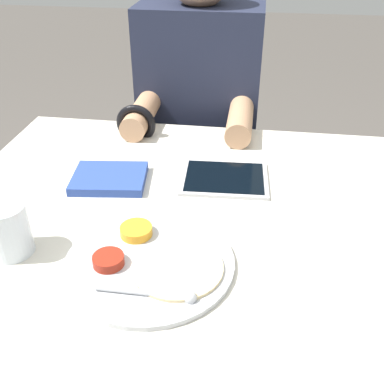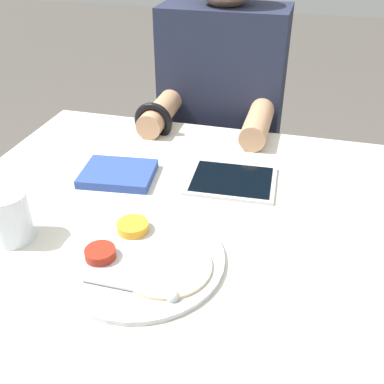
# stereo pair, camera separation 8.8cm
# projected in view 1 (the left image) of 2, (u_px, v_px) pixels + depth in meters

# --- Properties ---
(dining_table) EXTENTS (1.10, 0.97, 0.72)m
(dining_table) POSITION_uv_depth(u_px,v_px,m) (196.00, 347.00, 1.09)
(dining_table) COLOR beige
(dining_table) RESTS_ON ground_plane
(thali_tray) EXTENTS (0.30, 0.30, 0.03)m
(thali_tray) POSITION_uv_depth(u_px,v_px,m) (151.00, 261.00, 0.80)
(thali_tray) COLOR #B7BABF
(thali_tray) RESTS_ON dining_table
(red_notebook) EXTENTS (0.18, 0.15, 0.02)m
(red_notebook) POSITION_uv_depth(u_px,v_px,m) (109.00, 179.00, 1.03)
(red_notebook) COLOR silver
(red_notebook) RESTS_ON dining_table
(tablet_device) EXTENTS (0.21, 0.17, 0.01)m
(tablet_device) POSITION_uv_depth(u_px,v_px,m) (224.00, 178.00, 1.05)
(tablet_device) COLOR #B7B7BC
(tablet_device) RESTS_ON dining_table
(person_diner) EXTENTS (0.38, 0.42, 1.20)m
(person_diner) POSITION_uv_depth(u_px,v_px,m) (198.00, 147.00, 1.53)
(person_diner) COLOR black
(person_diner) RESTS_ON ground_plane
(drinking_glass) EXTENTS (0.08, 0.08, 0.10)m
(drinking_glass) POSITION_uv_depth(u_px,v_px,m) (8.00, 230.00, 0.80)
(drinking_glass) COLOR silver
(drinking_glass) RESTS_ON dining_table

